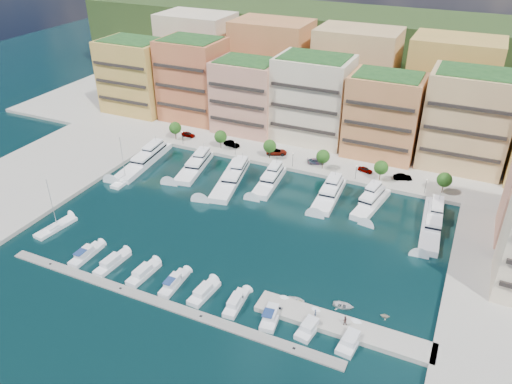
% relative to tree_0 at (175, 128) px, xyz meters
% --- Properties ---
extents(ground, '(400.00, 400.00, 0.00)m').
position_rel_tree_0_xyz_m(ground, '(40.00, -33.50, -4.74)').
color(ground, black).
rests_on(ground, ground).
extents(north_quay, '(220.00, 64.00, 2.00)m').
position_rel_tree_0_xyz_m(north_quay, '(40.00, 28.50, -4.74)').
color(north_quay, '#9E998E').
rests_on(north_quay, ground).
extents(west_quay, '(34.00, 76.00, 2.00)m').
position_rel_tree_0_xyz_m(west_quay, '(-22.00, -41.50, -4.74)').
color(west_quay, '#9E998E').
rests_on(west_quay, ground).
extents(hillside, '(240.00, 40.00, 58.00)m').
position_rel_tree_0_xyz_m(hillside, '(40.00, 76.50, -4.74)').
color(hillside, '#223716').
rests_on(hillside, ground).
extents(south_pontoon, '(72.00, 2.20, 0.35)m').
position_rel_tree_0_xyz_m(south_pontoon, '(37.00, -63.50, -4.74)').
color(south_pontoon, gray).
rests_on(south_pontoon, ground).
extents(finger_pier, '(32.00, 5.00, 2.00)m').
position_rel_tree_0_xyz_m(finger_pier, '(70.00, -55.50, -4.74)').
color(finger_pier, '#9E998E').
rests_on(finger_pier, ground).
extents(apartment_0, '(22.00, 16.50, 24.80)m').
position_rel_tree_0_xyz_m(apartment_0, '(-26.00, 16.49, 8.57)').
color(apartment_0, gold).
rests_on(apartment_0, north_quay).
extents(apartment_1, '(20.00, 16.50, 26.80)m').
position_rel_tree_0_xyz_m(apartment_1, '(-4.00, 18.49, 9.57)').
color(apartment_1, '#CC7944').
rests_on(apartment_1, north_quay).
extents(apartment_2, '(20.00, 15.50, 22.80)m').
position_rel_tree_0_xyz_m(apartment_2, '(17.00, 16.49, 7.57)').
color(apartment_2, tan).
rests_on(apartment_2, north_quay).
extents(apartment_3, '(22.00, 16.50, 25.80)m').
position_rel_tree_0_xyz_m(apartment_3, '(38.00, 18.49, 9.07)').
color(apartment_3, '#F5E3BD').
rests_on(apartment_3, north_quay).
extents(apartment_4, '(20.00, 15.50, 23.80)m').
position_rel_tree_0_xyz_m(apartment_4, '(60.00, 16.49, 8.07)').
color(apartment_4, '#DC8652').
rests_on(apartment_4, north_quay).
extents(apartment_5, '(22.00, 16.50, 26.80)m').
position_rel_tree_0_xyz_m(apartment_5, '(82.00, 18.49, 9.57)').
color(apartment_5, '#DBB574').
rests_on(apartment_5, north_quay).
extents(backblock_0, '(26.00, 18.00, 30.00)m').
position_rel_tree_0_xyz_m(backblock_0, '(-15.00, 40.50, 11.26)').
color(backblock_0, '#F5E3BD').
rests_on(backblock_0, north_quay).
extents(backblock_1, '(26.00, 18.00, 30.00)m').
position_rel_tree_0_xyz_m(backblock_1, '(15.00, 40.50, 11.26)').
color(backblock_1, '#DC8652').
rests_on(backblock_1, north_quay).
extents(backblock_2, '(26.00, 18.00, 30.00)m').
position_rel_tree_0_xyz_m(backblock_2, '(45.00, 40.50, 11.26)').
color(backblock_2, '#DBB574').
rests_on(backblock_2, north_quay).
extents(backblock_3, '(26.00, 18.00, 30.00)m').
position_rel_tree_0_xyz_m(backblock_3, '(75.00, 40.50, 11.26)').
color(backblock_3, gold).
rests_on(backblock_3, north_quay).
extents(tree_0, '(3.80, 3.80, 5.65)m').
position_rel_tree_0_xyz_m(tree_0, '(0.00, 0.00, 0.00)').
color(tree_0, '#473323').
rests_on(tree_0, north_quay).
extents(tree_1, '(3.80, 3.80, 5.65)m').
position_rel_tree_0_xyz_m(tree_1, '(16.00, 0.00, 0.00)').
color(tree_1, '#473323').
rests_on(tree_1, north_quay).
extents(tree_2, '(3.80, 3.80, 5.65)m').
position_rel_tree_0_xyz_m(tree_2, '(32.00, 0.00, 0.00)').
color(tree_2, '#473323').
rests_on(tree_2, north_quay).
extents(tree_3, '(3.80, 3.80, 5.65)m').
position_rel_tree_0_xyz_m(tree_3, '(48.00, 0.00, 0.00)').
color(tree_3, '#473323').
rests_on(tree_3, north_quay).
extents(tree_4, '(3.80, 3.80, 5.65)m').
position_rel_tree_0_xyz_m(tree_4, '(64.00, 0.00, 0.00)').
color(tree_4, '#473323').
rests_on(tree_4, north_quay).
extents(tree_5, '(3.80, 3.80, 5.65)m').
position_rel_tree_0_xyz_m(tree_5, '(80.00, 0.00, 0.00)').
color(tree_5, '#473323').
rests_on(tree_5, north_quay).
extents(lamppost_0, '(0.30, 0.30, 4.20)m').
position_rel_tree_0_xyz_m(lamppost_0, '(4.00, -2.30, -0.92)').
color(lamppost_0, black).
rests_on(lamppost_0, north_quay).
extents(lamppost_1, '(0.30, 0.30, 4.20)m').
position_rel_tree_0_xyz_m(lamppost_1, '(22.00, -2.30, -0.92)').
color(lamppost_1, black).
rests_on(lamppost_1, north_quay).
extents(lamppost_2, '(0.30, 0.30, 4.20)m').
position_rel_tree_0_xyz_m(lamppost_2, '(40.00, -2.30, -0.92)').
color(lamppost_2, black).
rests_on(lamppost_2, north_quay).
extents(lamppost_3, '(0.30, 0.30, 4.20)m').
position_rel_tree_0_xyz_m(lamppost_3, '(58.00, -2.30, -0.92)').
color(lamppost_3, black).
rests_on(lamppost_3, north_quay).
extents(lamppost_4, '(0.30, 0.30, 4.20)m').
position_rel_tree_0_xyz_m(lamppost_4, '(76.00, -2.30, -0.92)').
color(lamppost_4, black).
rests_on(lamppost_4, north_quay).
extents(yacht_0, '(7.37, 25.07, 7.30)m').
position_rel_tree_0_xyz_m(yacht_0, '(-0.10, -15.81, -3.53)').
color(yacht_0, white).
rests_on(yacht_0, ground).
extents(yacht_1, '(8.31, 19.84, 7.30)m').
position_rel_tree_0_xyz_m(yacht_1, '(15.00, -13.37, -3.65)').
color(yacht_1, white).
rests_on(yacht_1, ground).
extents(yacht_2, '(9.40, 23.93, 7.30)m').
position_rel_tree_0_xyz_m(yacht_2, '(27.51, -15.22, -3.53)').
color(yacht_2, white).
rests_on(yacht_2, ground).
extents(yacht_3, '(5.86, 17.38, 7.30)m').
position_rel_tree_0_xyz_m(yacht_3, '(37.52, -12.31, -3.53)').
color(yacht_3, white).
rests_on(yacht_3, ground).
extents(yacht_4, '(5.67, 17.90, 7.30)m').
position_rel_tree_0_xyz_m(yacht_4, '(54.13, -12.65, -3.65)').
color(yacht_4, white).
rests_on(yacht_4, ground).
extents(yacht_5, '(6.55, 16.96, 7.30)m').
position_rel_tree_0_xyz_m(yacht_5, '(64.79, -12.07, -3.53)').
color(yacht_5, white).
rests_on(yacht_5, ground).
extents(yacht_6, '(5.88, 23.47, 7.30)m').
position_rel_tree_0_xyz_m(yacht_6, '(79.68, -15.14, -3.53)').
color(yacht_6, white).
rests_on(yacht_6, ground).
extents(cruiser_1, '(2.60, 8.55, 2.66)m').
position_rel_tree_0_xyz_m(cruiser_1, '(14.77, -58.11, -4.17)').
color(cruiser_1, silver).
rests_on(cruiser_1, ground).
extents(cruiser_2, '(3.06, 9.11, 2.55)m').
position_rel_tree_0_xyz_m(cruiser_2, '(21.67, -58.10, -4.20)').
color(cruiser_2, silver).
rests_on(cruiser_2, ground).
extents(cruiser_3, '(3.19, 8.43, 2.55)m').
position_rel_tree_0_xyz_m(cruiser_3, '(29.54, -58.09, -4.20)').
color(cruiser_3, silver).
rests_on(cruiser_3, ground).
extents(cruiser_4, '(2.67, 8.35, 2.66)m').
position_rel_tree_0_xyz_m(cruiser_4, '(36.74, -58.11, -4.17)').
color(cruiser_4, silver).
rests_on(cruiser_4, ground).
extents(cruiser_5, '(3.39, 7.99, 2.55)m').
position_rel_tree_0_xyz_m(cruiser_5, '(43.48, -58.08, -4.20)').
color(cruiser_5, silver).
rests_on(cruiser_5, ground).
extents(cruiser_6, '(2.94, 7.86, 2.55)m').
position_rel_tree_0_xyz_m(cruiser_6, '(50.32, -58.08, -4.20)').
color(cruiser_6, silver).
rests_on(cruiser_6, ground).
extents(cruiser_7, '(3.73, 8.37, 2.66)m').
position_rel_tree_0_xyz_m(cruiser_7, '(57.66, -58.11, -4.17)').
color(cruiser_7, silver).
rests_on(cruiser_7, ground).
extents(cruiser_8, '(3.58, 7.33, 2.55)m').
position_rel_tree_0_xyz_m(cruiser_8, '(64.84, -58.08, -4.20)').
color(cruiser_8, silver).
rests_on(cruiser_8, ground).
extents(cruiser_9, '(3.57, 7.58, 2.55)m').
position_rel_tree_0_xyz_m(cruiser_9, '(72.21, -58.08, -4.20)').
color(cruiser_9, silver).
rests_on(cruiser_9, ground).
extents(sailboat_2, '(2.95, 9.35, 13.20)m').
position_rel_tree_0_xyz_m(sailboat_2, '(1.48, -27.87, -4.43)').
color(sailboat_2, white).
rests_on(sailboat_2, ground).
extents(sailboat_0, '(4.09, 10.52, 13.20)m').
position_rel_tree_0_xyz_m(sailboat_0, '(1.17, -52.86, -4.44)').
color(sailboat_0, white).
rests_on(sailboat_0, ground).
extents(tender_0, '(4.21, 3.43, 0.77)m').
position_rel_tree_0_xyz_m(tender_0, '(59.94, -52.50, -4.36)').
color(tender_0, white).
rests_on(tender_0, ground).
extents(tender_2, '(4.17, 3.18, 0.81)m').
position_rel_tree_0_xyz_m(tender_2, '(68.65, -50.12, -4.34)').
color(tender_2, silver).
rests_on(tender_2, ground).
extents(tender_3, '(1.92, 1.73, 0.90)m').
position_rel_tree_0_xyz_m(tender_3, '(76.23, -49.55, -4.29)').
color(tender_3, beige).
rests_on(tender_3, ground).
extents(tender_1, '(1.68, 1.54, 0.75)m').
position_rel_tree_0_xyz_m(tender_1, '(61.04, -52.27, -4.37)').
color(tender_1, beige).
rests_on(tender_1, ground).
extents(car_0, '(4.46, 1.87, 1.51)m').
position_rel_tree_0_xyz_m(car_0, '(2.47, 3.32, -2.99)').
color(car_0, gray).
rests_on(car_0, north_quay).
extents(car_1, '(5.20, 2.52, 1.64)m').
position_rel_tree_0_xyz_m(car_1, '(18.35, 2.51, -2.92)').
color(car_1, gray).
rests_on(car_1, north_quay).
extents(car_2, '(6.73, 4.94, 1.70)m').
position_rel_tree_0_xyz_m(car_2, '(32.90, 3.03, -2.89)').
color(car_2, gray).
rests_on(car_2, north_quay).
extents(car_3, '(5.34, 3.81, 1.44)m').
position_rel_tree_0_xyz_m(car_3, '(45.38, 2.17, -3.03)').
color(car_3, gray).
rests_on(car_3, north_quay).
extents(car_4, '(4.35, 2.61, 1.39)m').
position_rel_tree_0_xyz_m(car_4, '(59.35, 3.04, -3.05)').
color(car_4, gray).
rests_on(car_4, north_quay).
extents(car_5, '(5.03, 3.30, 1.57)m').
position_rel_tree_0_xyz_m(car_5, '(69.50, 2.80, -2.96)').
color(car_5, gray).
rests_on(car_5, north_quay).
extents(person_0, '(0.64, 0.71, 1.62)m').
position_rel_tree_0_xyz_m(person_0, '(64.99, -55.63, -2.93)').
color(person_0, '#25324B').
rests_on(person_0, finger_pier).
extents(person_1, '(1.12, 1.00, 1.91)m').
position_rel_tree_0_xyz_m(person_1, '(70.26, -55.31, -2.79)').
color(person_1, '#503430').
rests_on(person_1, finger_pier).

